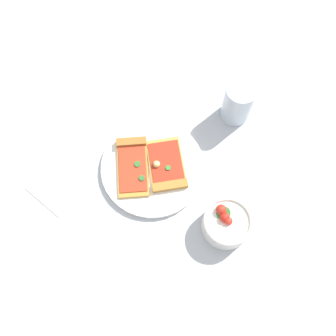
{
  "coord_description": "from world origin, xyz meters",
  "views": [
    {
      "loc": [
        -0.17,
        0.28,
        0.92
      ],
      "look_at": [
        -0.02,
        -0.02,
        0.03
      ],
      "focal_mm": 42.22,
      "sensor_mm": 36.0,
      "label": 1
    }
  ],
  "objects": [
    {
      "name": "pizza_slice_near",
      "position": [
        -0.01,
        -0.02,
        0.02
      ],
      "size": [
        0.15,
        0.16,
        0.02
      ],
      "color": "gold",
      "rests_on": "plate"
    },
    {
      "name": "pizza_slice_far",
      "position": [
        0.07,
        0.01,
        0.02
      ],
      "size": [
        0.14,
        0.17,
        0.02
      ],
      "color": "gold",
      "rests_on": "plate"
    },
    {
      "name": "ground_plane",
      "position": [
        0.0,
        0.0,
        0.0
      ],
      "size": [
        2.4,
        2.4,
        0.0
      ],
      "primitive_type": "plane",
      "color": "#B2B7BC",
      "rests_on": "ground"
    },
    {
      "name": "plate",
      "position": [
        0.02,
        -0.01,
        0.01
      ],
      "size": [
        0.25,
        0.25,
        0.01
      ],
      "primitive_type": "cylinder",
      "color": "white",
      "rests_on": "ground_plane"
    },
    {
      "name": "soda_glass",
      "position": [
        -0.1,
        -0.24,
        0.05
      ],
      "size": [
        0.07,
        0.07,
        0.12
      ],
      "color": "silver",
      "rests_on": "ground_plane"
    },
    {
      "name": "salad_bowl",
      "position": [
        -0.2,
        0.04,
        0.03
      ],
      "size": [
        0.11,
        0.11,
        0.07
      ],
      "color": "white",
      "rests_on": "ground_plane"
    },
    {
      "name": "paper_napkin",
      "position": [
        0.21,
        0.14,
        0.0
      ],
      "size": [
        0.14,
        0.13,
        0.0
      ],
      "primitive_type": "cube",
      "rotation": [
        0.0,
        0.0,
        -0.21
      ],
      "color": "silver",
      "rests_on": "ground_plane"
    }
  ]
}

